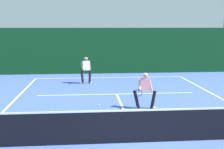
# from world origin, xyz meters

# --- Properties ---
(ground_plane) EXTENTS (80.00, 80.00, 0.00)m
(ground_plane) POSITION_xyz_m (0.00, 0.00, 0.00)
(ground_plane) COLOR #4864BF
(court_line_baseline_far) EXTENTS (9.86, 0.10, 0.01)m
(court_line_baseline_far) POSITION_xyz_m (0.00, 11.18, 0.00)
(court_line_baseline_far) COLOR white
(court_line_baseline_far) RESTS_ON ground_plane
(court_line_service) EXTENTS (8.03, 0.10, 0.01)m
(court_line_service) POSITION_xyz_m (0.00, 6.29, 0.00)
(court_line_service) COLOR white
(court_line_service) RESTS_ON ground_plane
(court_line_centre) EXTENTS (0.10, 6.40, 0.01)m
(court_line_centre) POSITION_xyz_m (0.00, 3.20, 0.00)
(court_line_centre) COLOR white
(court_line_centre) RESTS_ON ground_plane
(tennis_net) EXTENTS (10.80, 0.09, 1.09)m
(tennis_net) POSITION_xyz_m (0.00, 0.00, 0.52)
(tennis_net) COLOR #1E4723
(tennis_net) RESTS_ON ground_plane
(player_near) EXTENTS (1.00, 0.88, 1.54)m
(player_near) POSITION_xyz_m (0.91, 3.57, 0.84)
(player_near) COLOR black
(player_near) RESTS_ON ground_plane
(player_far) EXTENTS (0.74, 0.89, 1.62)m
(player_far) POSITION_xyz_m (-1.57, 9.26, 0.89)
(player_far) COLOR black
(player_far) RESTS_ON ground_plane
(tennis_ball) EXTENTS (0.07, 0.07, 0.07)m
(tennis_ball) POSITION_xyz_m (-1.03, 8.70, 0.03)
(tennis_ball) COLOR #D1E033
(tennis_ball) RESTS_ON ground_plane
(tennis_ball_extra) EXTENTS (0.07, 0.07, 0.07)m
(tennis_ball_extra) POSITION_xyz_m (-1.01, 4.10, 0.03)
(tennis_ball_extra) COLOR #D1E033
(tennis_ball_extra) RESTS_ON ground_plane
(back_fence_windscreen) EXTENTS (22.15, 0.12, 3.35)m
(back_fence_windscreen) POSITION_xyz_m (0.00, 12.99, 1.67)
(back_fence_windscreen) COLOR #0F3E1A
(back_fence_windscreen) RESTS_ON ground_plane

